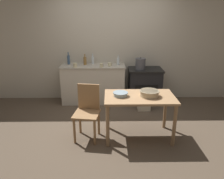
# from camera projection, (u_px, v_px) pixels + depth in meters

# --- Properties ---
(ground_plane) EXTENTS (14.00, 14.00, 0.00)m
(ground_plane) POSITION_uv_depth(u_px,v_px,m) (112.00, 128.00, 4.00)
(ground_plane) COLOR brown
(wall_back) EXTENTS (8.00, 0.07, 2.55)m
(wall_back) POSITION_uv_depth(u_px,v_px,m) (111.00, 46.00, 5.08)
(wall_back) COLOR beige
(wall_back) RESTS_ON ground_plane
(counter_cabinet) EXTENTS (1.45, 0.53, 0.88)m
(counter_cabinet) POSITION_uv_depth(u_px,v_px,m) (93.00, 84.00, 5.08)
(counter_cabinet) COLOR beige
(counter_cabinet) RESTS_ON ground_plane
(stove) EXTENTS (0.76, 0.58, 0.80)m
(stove) POSITION_uv_depth(u_px,v_px,m) (145.00, 85.00, 5.09)
(stove) COLOR black
(stove) RESTS_ON ground_plane
(work_table) EXTENTS (1.13, 0.68, 0.73)m
(work_table) POSITION_uv_depth(u_px,v_px,m) (139.00, 102.00, 3.54)
(work_table) COLOR #A87F56
(work_table) RESTS_ON ground_plane
(chair) EXTENTS (0.46, 0.46, 0.90)m
(chair) POSITION_uv_depth(u_px,v_px,m) (87.00, 110.00, 3.59)
(chair) COLOR #997047
(chair) RESTS_ON ground_plane
(flour_sack) EXTENTS (0.27, 0.19, 0.37)m
(flour_sack) POSITION_uv_depth(u_px,v_px,m) (144.00, 102.00, 4.71)
(flour_sack) COLOR beige
(flour_sack) RESTS_ON ground_plane
(stock_pot) EXTENTS (0.23, 0.23, 0.27)m
(stock_pot) POSITION_uv_depth(u_px,v_px,m) (140.00, 64.00, 4.84)
(stock_pot) COLOR #4C4C51
(stock_pot) RESTS_ON stove
(mixing_bowl_large) EXTENTS (0.31, 0.31, 0.09)m
(mixing_bowl_large) POSITION_uv_depth(u_px,v_px,m) (149.00, 93.00, 3.49)
(mixing_bowl_large) COLOR tan
(mixing_bowl_large) RESTS_ON work_table
(mixing_bowl_small) EXTENTS (0.24, 0.24, 0.06)m
(mixing_bowl_small) POSITION_uv_depth(u_px,v_px,m) (121.00, 94.00, 3.50)
(mixing_bowl_small) COLOR #93A8B2
(mixing_bowl_small) RESTS_ON work_table
(bottle_far_left) EXTENTS (0.06, 0.06, 0.24)m
(bottle_far_left) POSITION_uv_depth(u_px,v_px,m) (93.00, 60.00, 5.03)
(bottle_far_left) COLOR silver
(bottle_far_left) RESTS_ON counter_cabinet
(bottle_left) EXTENTS (0.07, 0.07, 0.24)m
(bottle_left) POSITION_uv_depth(u_px,v_px,m) (85.00, 61.00, 4.97)
(bottle_left) COLOR olive
(bottle_left) RESTS_ON counter_cabinet
(bottle_mid_left) EXTENTS (0.06, 0.06, 0.21)m
(bottle_mid_left) POSITION_uv_depth(u_px,v_px,m) (118.00, 61.00, 4.97)
(bottle_mid_left) COLOR silver
(bottle_mid_left) RESTS_ON counter_cabinet
(bottle_center_left) EXTENTS (0.06, 0.06, 0.28)m
(bottle_center_left) POSITION_uv_depth(u_px,v_px,m) (69.00, 60.00, 5.01)
(bottle_center_left) COLOR #3D5675
(bottle_center_left) RESTS_ON counter_cabinet
(cup_center) EXTENTS (0.07, 0.07, 0.09)m
(cup_center) POSITION_uv_depth(u_px,v_px,m) (101.00, 65.00, 4.74)
(cup_center) COLOR beige
(cup_center) RESTS_ON counter_cabinet
(cup_center_right) EXTENTS (0.09, 0.09, 0.09)m
(cup_center_right) POSITION_uv_depth(u_px,v_px,m) (75.00, 65.00, 4.74)
(cup_center_right) COLOR beige
(cup_center_right) RESTS_ON counter_cabinet
(cup_mid_right) EXTENTS (0.09, 0.09, 0.08)m
(cup_mid_right) POSITION_uv_depth(u_px,v_px,m) (110.00, 64.00, 4.85)
(cup_mid_right) COLOR beige
(cup_mid_right) RESTS_ON counter_cabinet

